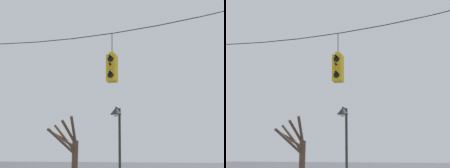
# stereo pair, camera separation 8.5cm
# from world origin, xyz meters

# --- Properties ---
(span_wire) EXTENTS (11.27, 0.03, 0.41)m
(span_wire) POSITION_xyz_m (-0.00, 0.31, 6.62)
(span_wire) COLOR black
(traffic_light_near_left_pole) EXTENTS (0.34, 0.46, 1.83)m
(traffic_light_near_left_pole) POSITION_xyz_m (0.75, 0.30, 5.17)
(traffic_light_near_left_pole) COLOR yellow
(street_lamp) EXTENTS (0.55, 0.93, 4.44)m
(street_lamp) POSITION_xyz_m (-0.20, 4.13, 3.50)
(street_lamp) COLOR #233323
(street_lamp) RESTS_ON ground_plane
(bare_tree) EXTENTS (2.82, 2.46, 4.63)m
(bare_tree) POSITION_xyz_m (-4.64, 8.40, 2.37)
(bare_tree) COLOR brown
(bare_tree) RESTS_ON ground_plane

